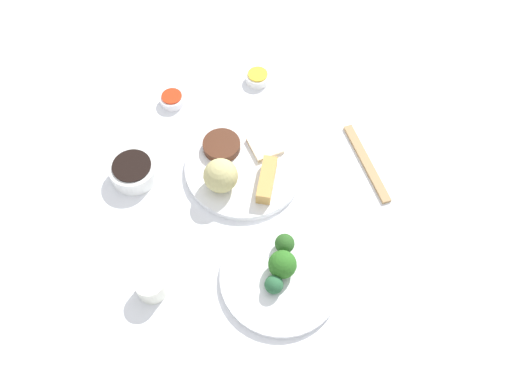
% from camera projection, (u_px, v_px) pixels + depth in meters
% --- Properties ---
extents(tabletop, '(2.20, 2.20, 0.02)m').
position_uv_depth(tabletop, '(254.00, 181.00, 1.14)').
color(tabletop, white).
rests_on(tabletop, ground).
extents(main_plate, '(0.27, 0.27, 0.02)m').
position_uv_depth(main_plate, '(244.00, 167.00, 1.14)').
color(main_plate, white).
rests_on(main_plate, tabletop).
extents(rice_scoop, '(0.07, 0.07, 0.07)m').
position_uv_depth(rice_scoop, '(221.00, 176.00, 1.07)').
color(rice_scoop, tan).
rests_on(rice_scoop, main_plate).
extents(spring_roll, '(0.09, 0.10, 0.03)m').
position_uv_depth(spring_roll, '(267.00, 180.00, 1.09)').
color(spring_roll, tan).
rests_on(spring_roll, main_plate).
extents(crab_rangoon_wonton, '(0.08, 0.08, 0.01)m').
position_uv_depth(crab_rangoon_wonton, '(265.00, 146.00, 1.15)').
color(crab_rangoon_wonton, beige).
rests_on(crab_rangoon_wonton, main_plate).
extents(stir_fry_heap, '(0.08, 0.08, 0.02)m').
position_uv_depth(stir_fry_heap, '(222.00, 146.00, 1.14)').
color(stir_fry_heap, '#4B2615').
rests_on(stir_fry_heap, main_plate).
extents(broccoli_plate, '(0.24, 0.24, 0.01)m').
position_uv_depth(broccoli_plate, '(280.00, 277.00, 1.00)').
color(broccoli_plate, white).
rests_on(broccoli_plate, tabletop).
extents(broccoli_floret_0, '(0.04, 0.04, 0.04)m').
position_uv_depth(broccoli_floret_0, '(285.00, 243.00, 1.01)').
color(broccoli_floret_0, '#28571F').
rests_on(broccoli_floret_0, broccoli_plate).
extents(broccoli_floret_1, '(0.06, 0.06, 0.06)m').
position_uv_depth(broccoli_floret_1, '(282.00, 264.00, 0.98)').
color(broccoli_floret_1, '#2B681F').
rests_on(broccoli_floret_1, broccoli_plate).
extents(broccoli_floret_2, '(0.04, 0.04, 0.04)m').
position_uv_depth(broccoli_floret_2, '(274.00, 285.00, 0.97)').
color(broccoli_floret_2, '#285D37').
rests_on(broccoli_floret_2, broccoli_plate).
extents(soy_sauce_bowl, '(0.10, 0.10, 0.04)m').
position_uv_depth(soy_sauce_bowl, '(134.00, 171.00, 1.12)').
color(soy_sauce_bowl, white).
rests_on(soy_sauce_bowl, tabletop).
extents(soy_sauce_bowl_liquid, '(0.08, 0.08, 0.00)m').
position_uv_depth(soy_sauce_bowl_liquid, '(132.00, 166.00, 1.10)').
color(soy_sauce_bowl_liquid, black).
rests_on(soy_sauce_bowl_liquid, soy_sauce_bowl).
extents(sauce_ramekin_sweet_and_sour, '(0.06, 0.06, 0.02)m').
position_uv_depth(sauce_ramekin_sweet_and_sour, '(172.00, 100.00, 1.23)').
color(sauce_ramekin_sweet_and_sour, white).
rests_on(sauce_ramekin_sweet_and_sour, tabletop).
extents(sauce_ramekin_sweet_and_sour_liquid, '(0.05, 0.05, 0.00)m').
position_uv_depth(sauce_ramekin_sweet_and_sour_liquid, '(172.00, 96.00, 1.22)').
color(sauce_ramekin_sweet_and_sour_liquid, red).
rests_on(sauce_ramekin_sweet_and_sour_liquid, sauce_ramekin_sweet_and_sour).
extents(sauce_ramekin_hot_mustard, '(0.06, 0.06, 0.02)m').
position_uv_depth(sauce_ramekin_hot_mustard, '(258.00, 78.00, 1.27)').
color(sauce_ramekin_hot_mustard, white).
rests_on(sauce_ramekin_hot_mustard, tabletop).
extents(sauce_ramekin_hot_mustard_liquid, '(0.05, 0.05, 0.00)m').
position_uv_depth(sauce_ramekin_hot_mustard_liquid, '(258.00, 74.00, 1.26)').
color(sauce_ramekin_hot_mustard_liquid, yellow).
rests_on(sauce_ramekin_hot_mustard_liquid, sauce_ramekin_hot_mustard).
extents(teacup, '(0.06, 0.06, 0.05)m').
position_uv_depth(teacup, '(151.00, 286.00, 0.98)').
color(teacup, white).
rests_on(teacup, tabletop).
extents(chopsticks_pair, '(0.21, 0.09, 0.01)m').
position_uv_depth(chopsticks_pair, '(366.00, 163.00, 1.15)').
color(chopsticks_pair, '#A88252').
rests_on(chopsticks_pair, tabletop).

